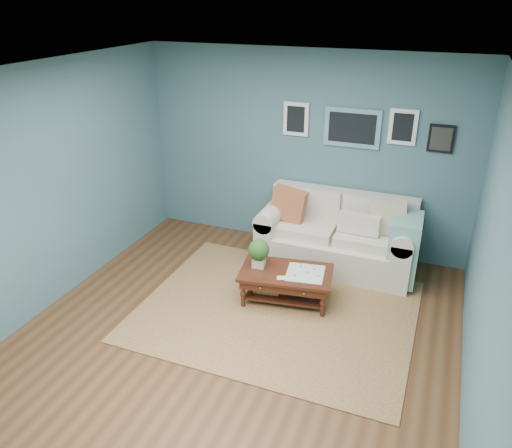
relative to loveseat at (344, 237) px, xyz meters
The scene contains 4 objects.
room_shell 2.29m from the loveseat, 109.29° to the right, with size 5.00×5.02×2.70m.
area_rug 1.45m from the loveseat, 109.20° to the right, with size 3.05×2.44×0.01m, color brown.
loveseat is the anchor object (origin of this frame).
coffee_table 1.18m from the loveseat, 114.45° to the right, with size 1.14×0.78×0.74m.
Camera 1 is at (1.78, -3.80, 3.34)m, focal length 35.00 mm.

